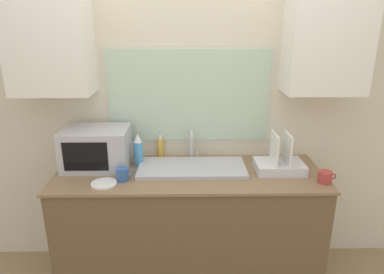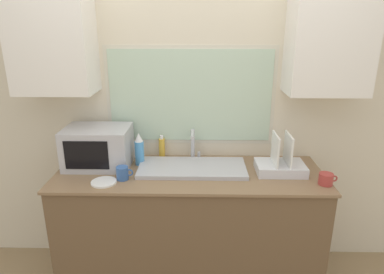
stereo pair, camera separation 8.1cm
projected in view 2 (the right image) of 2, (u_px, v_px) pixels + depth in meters
countertop at (190, 226)px, 2.65m from camera, size 1.94×0.68×0.93m
wall_back at (191, 96)px, 2.64m from camera, size 6.00×0.38×2.60m
sink_basin at (192, 168)px, 2.53m from camera, size 0.79×0.37×0.03m
faucet at (193, 143)px, 2.67m from camera, size 0.08×0.18×0.25m
microwave at (98, 147)px, 2.57m from camera, size 0.48×0.35×0.30m
dish_rack at (280, 165)px, 2.47m from camera, size 0.35×0.24×0.29m
spray_bottle at (139, 150)px, 2.59m from camera, size 0.07×0.07×0.25m
soap_bottle at (162, 148)px, 2.74m from camera, size 0.05×0.05×0.19m
mug_near_sink at (123, 173)px, 2.37m from camera, size 0.12×0.08×0.09m
mug_by_rack at (326, 179)px, 2.29m from camera, size 0.13×0.10×0.08m
small_plate at (104, 182)px, 2.33m from camera, size 0.17×0.17×0.01m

